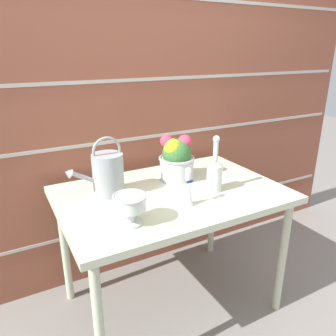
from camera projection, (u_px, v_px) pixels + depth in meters
The scene contains 8 objects.
ground_plane at pixel (171, 302), 2.00m from camera, with size 12.00×12.00×0.00m, color gray.
brick_wall at pixel (132, 109), 2.04m from camera, with size 3.60×0.08×2.20m.
patio_table at pixel (171, 203), 1.77m from camera, with size 1.18×0.79×0.74m.
watering_can at pixel (107, 173), 1.68m from camera, with size 0.31×0.16×0.31m.
crystal_pedestal_bowl at pixel (130, 205), 1.39m from camera, with size 0.15×0.15×0.14m.
flower_planter at pixel (176, 158), 1.87m from camera, with size 0.21×0.21×0.27m.
glass_decanter at pixel (215, 173), 1.72m from camera, with size 0.08×0.08×0.30m.
figurine_vase at pixel (188, 190), 1.56m from camera, with size 0.06×0.06×0.19m.
Camera 1 is at (-0.78, -1.39, 1.46)m, focal length 35.00 mm.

